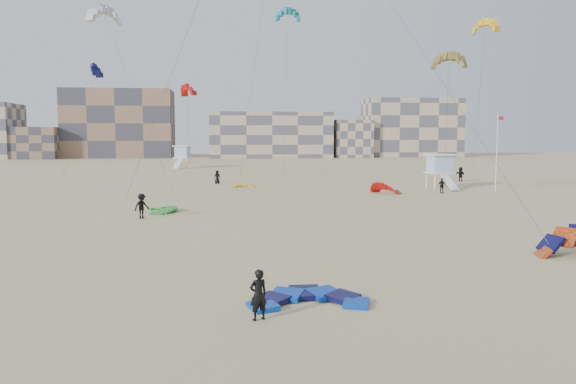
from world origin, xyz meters
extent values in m
plane|color=#CAB887|center=(0.00, 0.00, 0.00)|extent=(320.00, 320.00, 0.00)
imported|color=black|center=(-1.69, -3.86, 0.85)|extent=(0.73, 0.61, 1.69)
imported|color=black|center=(-8.65, 19.55, 0.91)|extent=(1.34, 1.25, 1.81)
imported|color=black|center=(19.83, 33.97, 0.78)|extent=(0.94, 0.90, 1.57)
imported|color=black|center=(-3.46, 47.99, 0.84)|extent=(0.89, 0.65, 1.68)
imported|color=black|center=(28.14, 48.33, 0.94)|extent=(1.01, 1.82, 1.87)
cylinder|color=#3F3F3F|center=(-6.50, 18.97, 9.70)|extent=(7.28, 4.09, 17.41)
cylinder|color=#3F3F3F|center=(9.85, 14.58, 12.18)|extent=(4.65, 24.70, 22.37)
cylinder|color=#3F3F3F|center=(-11.01, 34.46, 9.62)|extent=(7.46, 10.12, 17.25)
cylinder|color=#3F3F3F|center=(0.78, 43.39, 12.32)|extent=(2.97, 4.57, 22.64)
cylinder|color=#3F3F3F|center=(18.34, 29.62, 7.02)|extent=(1.21, 2.62, 12.04)
cylinder|color=#3F3F3F|center=(30.45, 48.65, 10.01)|extent=(2.83, 8.12, 18.04)
cylinder|color=#3F3F3F|center=(-19.51, 47.65, 7.49)|extent=(2.34, 8.98, 12.99)
cylinder|color=#3F3F3F|center=(6.22, 57.38, 12.20)|extent=(1.59, 9.23, 22.41)
cylinder|color=#3F3F3F|center=(-7.57, 60.93, 6.68)|extent=(0.12, 1.72, 11.36)
cube|color=white|center=(21.62, 39.26, 1.78)|extent=(2.88, 2.88, 0.13)
cube|color=#A0C2DB|center=(21.62, 39.26, 2.79)|extent=(2.37, 2.37, 1.90)
cube|color=white|center=(21.62, 39.26, 3.82)|extent=(2.99, 2.99, 0.15)
cube|color=white|center=(21.62, 36.70, 0.85)|extent=(1.18, 2.77, 1.57)
cube|color=white|center=(-10.05, 82.97, 1.87)|extent=(3.42, 3.42, 0.14)
cube|color=#A0C2DB|center=(-10.05, 82.97, 2.94)|extent=(2.81, 2.81, 2.00)
cube|color=white|center=(-10.05, 82.97, 4.03)|extent=(3.55, 3.55, 0.16)
cube|color=white|center=(-10.05, 80.26, 0.90)|extent=(1.69, 3.00, 1.66)
cylinder|color=white|center=(26.27, 35.13, 4.16)|extent=(0.10, 0.10, 8.33)
cube|color=red|center=(26.58, 35.13, 7.80)|extent=(0.62, 0.02, 0.42)
cube|color=#7F644D|center=(-30.00, 134.00, 9.00)|extent=(28.00, 14.00, 18.00)
cube|color=tan|center=(10.00, 130.00, 6.00)|extent=(32.00, 16.00, 12.00)
cube|color=tan|center=(50.00, 132.00, 8.00)|extent=(26.00, 14.00, 16.00)
cube|color=#7F644D|center=(-50.00, 128.00, 4.00)|extent=(12.00, 10.00, 8.00)
cube|color=tan|center=(32.00, 128.00, 5.00)|extent=(10.00, 10.00, 10.00)
camera|label=1|loc=(-2.81, -21.71, 6.04)|focal=35.00mm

